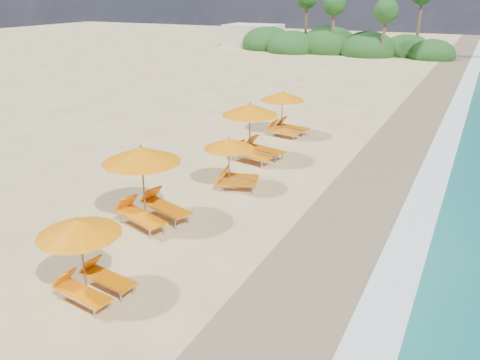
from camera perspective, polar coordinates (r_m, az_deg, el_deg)
ground at (r=16.83m, az=-0.00°, el=-3.81°), size 160.00×160.00×0.00m
wet_sand at (r=15.64m, az=13.31°, el=-6.46°), size 4.00×160.00×0.01m
surf_foam at (r=15.38m, az=23.19°, el=-8.14°), size 4.00×160.00×0.01m
station_1 at (r=12.58m, az=-17.41°, el=-8.08°), size 2.44×2.31×2.09m
station_2 at (r=15.97m, az=-10.76°, el=0.01°), size 3.26×3.18×2.58m
station_3 at (r=18.61m, az=-0.83°, el=2.40°), size 2.53×2.48×1.99m
station_4 at (r=21.67m, az=1.56°, el=6.03°), size 3.16×3.04×2.58m
station_5 at (r=25.65m, az=5.25°, el=8.03°), size 2.79×2.66×2.33m
treeline at (r=61.79m, az=11.06°, el=15.16°), size 25.80×8.80×9.74m
beach_building at (r=68.28m, az=1.54°, el=16.41°), size 7.00×5.00×2.80m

